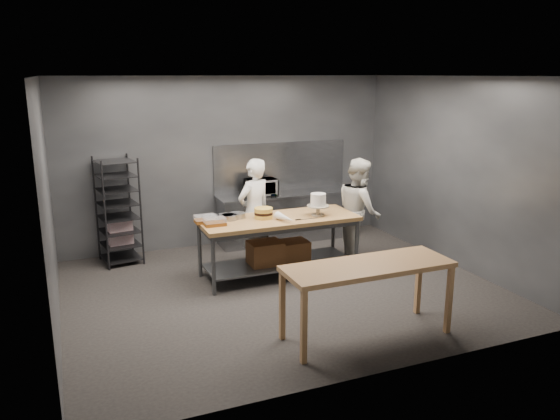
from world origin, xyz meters
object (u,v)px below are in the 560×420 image
chef_right (359,211)px  near_counter (368,271)px  speed_rack (118,212)px  chef_behind (254,212)px  work_table (278,240)px  frosted_cake_stand (318,202)px  layer_cake (263,213)px  microwave (261,187)px

chef_right → near_counter: bearing=166.5°
speed_rack → chef_behind: speed_rack is taller
work_table → chef_right: bearing=4.4°
speed_rack → chef_behind: (2.02, -0.90, 0.01)m
work_table → speed_rack: (-2.17, 1.55, 0.28)m
speed_rack → frosted_cake_stand: 3.26m
frosted_cake_stand → layer_cake: size_ratio=1.23×
work_table → speed_rack: speed_rack is taller
work_table → near_counter: bearing=-84.8°
chef_right → speed_rack: bearing=83.1°
work_table → near_counter: (0.21, -2.26, 0.24)m
work_table → layer_cake: layer_cake is taller
speed_rack → microwave: (2.50, 0.08, 0.19)m
near_counter → chef_behind: 2.94m
chef_behind → layer_cake: bearing=61.2°
work_table → chef_right: size_ratio=1.39×
near_counter → frosted_cake_stand: 2.21m
work_table → near_counter: work_table is taller
work_table → microwave: (0.33, 1.63, 0.48)m
speed_rack → microwave: 2.51m
work_table → speed_rack: 2.68m
speed_rack → frosted_cake_stand: speed_rack is taller
chef_right → layer_cake: 1.69m
chef_right → frosted_cake_stand: (-0.86, -0.22, 0.27)m
near_counter → microwave: bearing=88.2°
layer_cake → work_table: bearing=-12.1°
speed_rack → microwave: bearing=1.8°
work_table → near_counter: 2.28m
near_counter → layer_cake: (-0.42, 2.31, 0.19)m
chef_behind → microwave: bearing=-138.9°
chef_right → work_table: bearing=109.0°
speed_rack → chef_right: (3.64, -1.44, 0.01)m
frosted_cake_stand → layer_cake: (-0.83, 0.16, -0.13)m
layer_cake → speed_rack: bearing=142.4°
speed_rack → layer_cake: bearing=-37.6°
speed_rack → layer_cake: 2.47m
chef_behind → layer_cake: size_ratio=6.26×
near_counter → microwave: 3.90m
work_table → chef_right: (1.47, 0.11, 0.29)m
near_counter → chef_behind: bearing=97.0°
microwave → layer_cake: size_ratio=1.95×
near_counter → speed_rack: (-2.38, 3.81, 0.04)m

